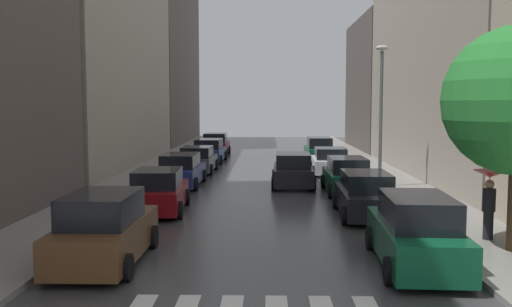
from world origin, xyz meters
TOP-DOWN VIEW (x-y plane):
  - ground_plane at (0.00, 24.00)m, footprint 28.00×72.00m
  - sidewalk_left at (-6.50, 24.00)m, footprint 3.00×72.00m
  - sidewalk_right at (6.50, 24.00)m, footprint 3.00×72.00m
  - building_left_mid at (-11.00, 28.58)m, footprint 6.00×21.56m
  - building_left_far at (-11.00, 49.84)m, footprint 6.00×20.26m
  - building_right_mid at (11.00, 23.40)m, footprint 6.00×21.89m
  - building_right_far at (11.00, 41.61)m, footprint 6.00×13.82m
  - parked_car_left_nearest at (-3.85, 6.09)m, footprint 2.03×4.45m
  - parked_car_left_second at (-3.81, 12.85)m, footprint 2.21×4.27m
  - parked_car_left_third at (-3.97, 19.38)m, footprint 2.09×4.70m
  - parked_car_left_fourth at (-3.86, 24.94)m, footprint 2.15×4.28m
  - parked_car_left_fifth at (-3.77, 30.68)m, footprint 2.23×4.76m
  - parked_car_left_sixth at (-3.82, 35.96)m, footprint 2.13×4.05m
  - parked_car_right_nearest at (3.92, 5.97)m, footprint 2.14×4.73m
  - parked_car_right_second at (3.75, 12.14)m, footprint 2.04×4.47m
  - parked_car_right_third at (3.83, 17.41)m, footprint 2.02×4.39m
  - parked_car_right_fourth at (3.82, 24.13)m, footprint 2.22×4.05m
  - parked_car_right_fifth at (3.78, 30.49)m, footprint 2.00×4.68m
  - car_midroad at (1.50, 19.57)m, footprint 2.14×4.50m
  - pedestrian_foreground at (6.58, 8.22)m, footprint 0.91×0.91m
  - lamp_post_right at (5.55, 18.63)m, footprint 0.60×0.28m

SIDE VIEW (x-z plane):
  - ground_plane at x=0.00m, z-range -0.04..0.00m
  - sidewalk_left at x=-6.50m, z-range 0.00..0.15m
  - sidewalk_right at x=6.50m, z-range 0.00..0.15m
  - parked_car_left_fourth at x=-3.86m, z-range -0.04..1.49m
  - parked_car_right_fourth at x=3.82m, z-range -0.04..1.49m
  - parked_car_left_third at x=-3.97m, z-range -0.05..1.56m
  - parked_car_left_second at x=-3.81m, z-range -0.05..1.57m
  - parked_car_right_second at x=3.75m, z-range -0.05..1.57m
  - parked_car_left_fifth at x=-3.77m, z-range -0.05..1.57m
  - car_midroad at x=1.50m, z-range -0.05..1.58m
  - parked_car_right_third at x=3.83m, z-range -0.05..1.58m
  - parked_car_left_sixth at x=-3.82m, z-range -0.06..1.69m
  - parked_car_right_fifth at x=3.78m, z-range -0.06..1.70m
  - parked_car_right_nearest at x=3.92m, z-range -0.07..1.74m
  - parked_car_left_nearest at x=-3.85m, z-range -0.07..1.75m
  - pedestrian_foreground at x=6.58m, z-range 0.56..2.55m
  - lamp_post_right at x=5.55m, z-range 0.68..7.25m
  - building_right_far at x=11.00m, z-range 0.00..11.31m
  - building_left_mid at x=-11.00m, z-range 0.00..12.78m
  - building_right_mid at x=11.00m, z-range 0.00..14.09m
  - building_left_far at x=-11.00m, z-range 0.00..19.25m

